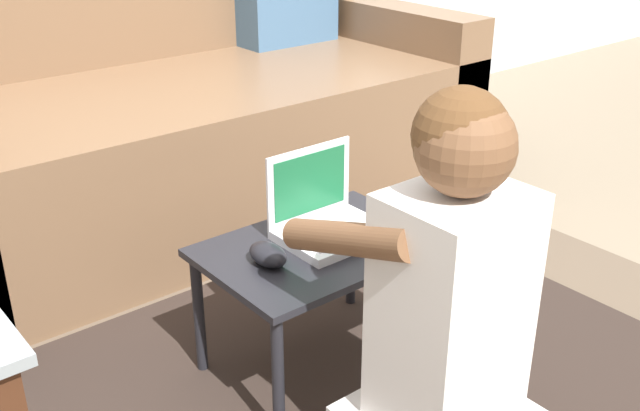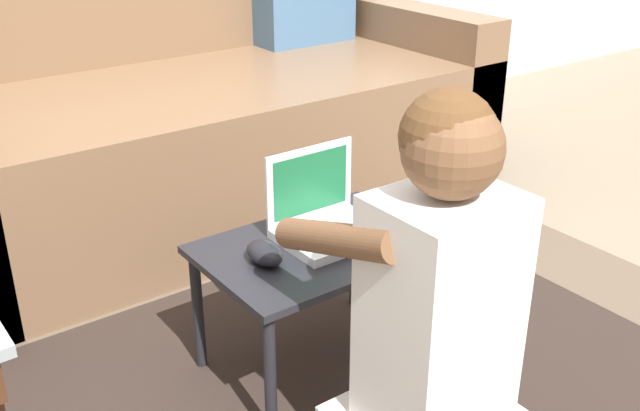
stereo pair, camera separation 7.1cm
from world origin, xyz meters
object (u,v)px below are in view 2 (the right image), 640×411
(laptop, at_px, (327,221))
(person_seated, at_px, (435,332))
(laptop_desk, at_px, (318,260))
(computer_mouse, at_px, (265,253))
(couch, at_px, (198,108))

(laptop, distance_m, person_seated, 0.44)
(laptop_desk, relative_size, computer_mouse, 5.01)
(couch, bearing_deg, person_seated, -102.00)
(computer_mouse, xyz_separation_m, person_seated, (0.08, -0.40, 0.00))
(couch, distance_m, laptop, 0.99)
(couch, xyz_separation_m, laptop_desk, (-0.24, -0.99, -0.05))
(laptop_desk, bearing_deg, computer_mouse, -179.58)
(couch, relative_size, computer_mouse, 18.61)
(laptop, distance_m, computer_mouse, 0.18)
(laptop_desk, height_order, person_seated, person_seated)
(couch, bearing_deg, laptop_desk, -103.65)
(laptop, xyz_separation_m, person_seated, (-0.10, -0.43, -0.01))
(laptop_desk, distance_m, computer_mouse, 0.15)
(person_seated, bearing_deg, couch, 78.00)
(laptop, relative_size, person_seated, 0.30)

